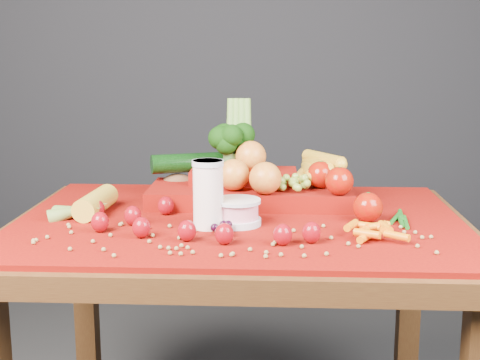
{
  "coord_description": "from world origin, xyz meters",
  "views": [
    {
      "loc": [
        0.08,
        -1.54,
        1.16
      ],
      "look_at": [
        0.0,
        0.02,
        0.85
      ],
      "focal_mm": 50.0,
      "sensor_mm": 36.0,
      "label": 1
    }
  ],
  "objects_px": {
    "table": "(240,261)",
    "yogurt_bowl": "(237,211)",
    "produce_mound": "(258,180)",
    "milk_glass": "(208,192)"
  },
  "relations": [
    {
      "from": "milk_glass",
      "to": "produce_mound",
      "type": "height_order",
      "value": "produce_mound"
    },
    {
      "from": "produce_mound",
      "to": "milk_glass",
      "type": "bearing_deg",
      "value": -112.95
    },
    {
      "from": "table",
      "to": "produce_mound",
      "type": "height_order",
      "value": "produce_mound"
    },
    {
      "from": "yogurt_bowl",
      "to": "milk_glass",
      "type": "bearing_deg",
      "value": -155.27
    },
    {
      "from": "table",
      "to": "yogurt_bowl",
      "type": "bearing_deg",
      "value": -91.84
    },
    {
      "from": "milk_glass",
      "to": "produce_mound",
      "type": "xyz_separation_m",
      "value": [
        0.11,
        0.25,
        -0.02
      ]
    },
    {
      "from": "produce_mound",
      "to": "yogurt_bowl",
      "type": "bearing_deg",
      "value": -100.75
    },
    {
      "from": "table",
      "to": "yogurt_bowl",
      "type": "xyz_separation_m",
      "value": [
        -0.0,
        -0.06,
        0.14
      ]
    },
    {
      "from": "milk_glass",
      "to": "yogurt_bowl",
      "type": "height_order",
      "value": "milk_glass"
    },
    {
      "from": "table",
      "to": "produce_mound",
      "type": "xyz_separation_m",
      "value": [
        0.04,
        0.16,
        0.17
      ]
    }
  ]
}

